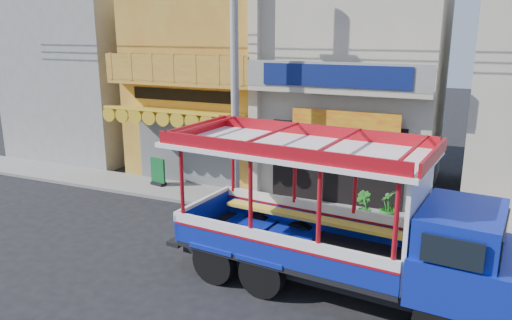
{
  "coord_description": "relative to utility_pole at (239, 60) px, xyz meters",
  "views": [
    {
      "loc": [
        6.13,
        -11.18,
        5.97
      ],
      "look_at": [
        0.1,
        2.5,
        2.04
      ],
      "focal_mm": 35.0,
      "sensor_mm": 36.0,
      "label": 1
    }
  ],
  "objects": [
    {
      "name": "ground",
      "position": [
        0.85,
        -3.3,
        -5.03
      ],
      "size": [
        90.0,
        90.0,
        0.0
      ],
      "primitive_type": "plane",
      "color": "black",
      "rests_on": "ground"
    },
    {
      "name": "sidewalk",
      "position": [
        0.85,
        0.7,
        -4.97
      ],
      "size": [
        30.0,
        2.0,
        0.12
      ],
      "primitive_type": "cube",
      "color": "slate",
      "rests_on": "ground"
    },
    {
      "name": "shophouse_left",
      "position": [
        -3.15,
        4.66,
        -0.92
      ],
      "size": [
        6.0,
        7.5,
        8.24
      ],
      "color": "#BA7429",
      "rests_on": "ground"
    },
    {
      "name": "shophouse_right",
      "position": [
        2.85,
        4.66,
        -0.93
      ],
      "size": [
        6.0,
        6.75,
        8.24
      ],
      "color": "#B3AE93",
      "rests_on": "ground"
    },
    {
      "name": "party_pilaster",
      "position": [
        -0.15,
        1.55,
        -1.03
      ],
      "size": [
        0.35,
        0.3,
        8.0
      ],
      "primitive_type": "cube",
      "color": "#B3AE93",
      "rests_on": "ground"
    },
    {
      "name": "filler_building_left",
      "position": [
        -10.15,
        4.7,
        -1.23
      ],
      "size": [
        6.0,
        6.0,
        7.6
      ],
      "primitive_type": "cube",
      "color": "gray",
      "rests_on": "ground"
    },
    {
      "name": "utility_pole",
      "position": [
        0.0,
        0.0,
        0.0
      ],
      "size": [
        28.0,
        0.26,
        9.0
      ],
      "color": "gray",
      "rests_on": "ground"
    },
    {
      "name": "songthaew_truck",
      "position": [
        4.87,
        -4.11,
        -3.26
      ],
      "size": [
        8.08,
        3.32,
        3.67
      ],
      "color": "black",
      "rests_on": "ground"
    },
    {
      "name": "green_sign",
      "position": [
        -3.94,
        0.9,
        -4.47
      ],
      "size": [
        0.69,
        0.43,
        1.06
      ],
      "color": "black",
      "rests_on": "sidewalk"
    },
    {
      "name": "potted_plant_b",
      "position": [
        4.14,
        0.29,
        -4.43
      ],
      "size": [
        0.68,
        0.66,
        0.97
      ],
      "primitive_type": "imported",
      "rotation": [
        0.0,
        0.0,
        2.51
      ],
      "color": "#20651D",
      "rests_on": "sidewalk"
    },
    {
      "name": "potted_plant_c",
      "position": [
        4.86,
        0.53,
        -4.39
      ],
      "size": [
        0.59,
        0.59,
        1.04
      ],
      "primitive_type": "imported",
      "rotation": [
        0.0,
        0.0,
        4.72
      ],
      "color": "#20651D",
      "rests_on": "sidewalk"
    }
  ]
}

